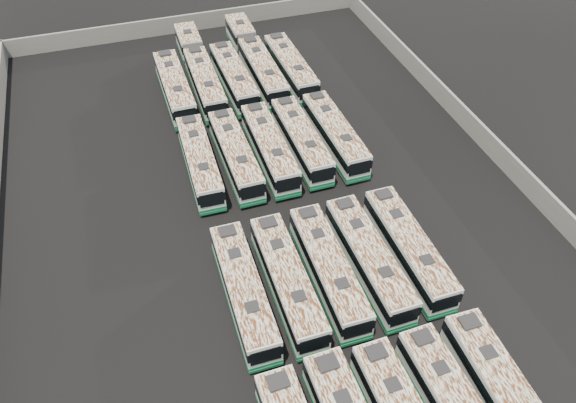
{
  "coord_description": "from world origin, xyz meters",
  "views": [
    {
      "loc": [
        -9.3,
        -32.02,
        33.82
      ],
      "look_at": [
        1.37,
        0.23,
        1.6
      ],
      "focal_mm": 35.0,
      "sensor_mm": 36.0,
      "label": 1
    }
  ],
  "objects_px": {
    "bus_midfront_right": "(369,259)",
    "bus_back_left": "(200,69)",
    "bus_midfront_far_left": "(244,291)",
    "bus_midfront_far_right": "(408,248)",
    "bus_back_far_right": "(291,68)",
    "bus_midfront_center": "(328,270)",
    "bus_midback_center": "(270,148)",
    "bus_midback_far_left": "(200,162)",
    "bus_midfront_left": "(288,281)",
    "bus_back_center": "(234,78)",
    "bus_back_right": "(255,59)",
    "bus_back_far_left": "(175,88)",
    "bus_midback_right": "(301,140)",
    "bus_midback_left": "(236,155)",
    "bus_front_far_right": "(505,400)",
    "bus_midback_far_right": "(335,134)"
  },
  "relations": [
    {
      "from": "bus_back_far_left",
      "to": "bus_back_center",
      "type": "height_order",
      "value": "bus_back_far_left"
    },
    {
      "from": "bus_midback_center",
      "to": "bus_midback_far_left",
      "type": "bearing_deg",
      "value": 179.21
    },
    {
      "from": "bus_midback_left",
      "to": "bus_back_right",
      "type": "xyz_separation_m",
      "value": [
        6.47,
        16.21,
        0.06
      ]
    },
    {
      "from": "bus_midback_center",
      "to": "bus_back_far_left",
      "type": "bearing_deg",
      "value": 117.1
    },
    {
      "from": "bus_midback_center",
      "to": "bus_back_left",
      "type": "distance_m",
      "value": 16.31
    },
    {
      "from": "bus_back_center",
      "to": "bus_back_far_right",
      "type": "xyz_separation_m",
      "value": [
        6.51,
        0.06,
        0.0
      ]
    },
    {
      "from": "bus_back_right",
      "to": "bus_back_far_right",
      "type": "xyz_separation_m",
      "value": [
        3.2,
        -3.21,
        -0.01
      ]
    },
    {
      "from": "bus_midfront_far_right",
      "to": "bus_back_far_right",
      "type": "bearing_deg",
      "value": 90.24
    },
    {
      "from": "bus_midfront_center",
      "to": "bus_midback_center",
      "type": "xyz_separation_m",
      "value": [
        0.09,
        15.27,
        0.01
      ]
    },
    {
      "from": "bus_midfront_left",
      "to": "bus_back_left",
      "type": "relative_size",
      "value": 0.64
    },
    {
      "from": "bus_midback_far_left",
      "to": "bus_midback_left",
      "type": "height_order",
      "value": "bus_midback_left"
    },
    {
      "from": "bus_front_far_right",
      "to": "bus_midfront_left",
      "type": "bearing_deg",
      "value": 128.35
    },
    {
      "from": "bus_midback_left",
      "to": "bus_midfront_center",
      "type": "bearing_deg",
      "value": -78.94
    },
    {
      "from": "bus_front_far_right",
      "to": "bus_back_far_right",
      "type": "xyz_separation_m",
      "value": [
        0.02,
        41.18,
        0.02
      ]
    },
    {
      "from": "bus_midfront_right",
      "to": "bus_back_left",
      "type": "height_order",
      "value": "bus_back_left"
    },
    {
      "from": "bus_midback_far_right",
      "to": "bus_midfront_far_left",
      "type": "bearing_deg",
      "value": -131.56
    },
    {
      "from": "bus_front_far_right",
      "to": "bus_back_right",
      "type": "relative_size",
      "value": 0.64
    },
    {
      "from": "bus_front_far_right",
      "to": "bus_midback_far_right",
      "type": "relative_size",
      "value": 1.01
    },
    {
      "from": "bus_front_far_right",
      "to": "bus_midfront_center",
      "type": "height_order",
      "value": "bus_front_far_right"
    },
    {
      "from": "bus_midfront_left",
      "to": "bus_back_center",
      "type": "height_order",
      "value": "bus_back_center"
    },
    {
      "from": "bus_midfront_far_right",
      "to": "bus_midback_left",
      "type": "xyz_separation_m",
      "value": [
        -9.74,
        15.23,
        -0.01
      ]
    },
    {
      "from": "bus_front_far_right",
      "to": "bus_midback_far_right",
      "type": "height_order",
      "value": "bus_front_far_right"
    },
    {
      "from": "bus_midback_far_left",
      "to": "bus_midback_right",
      "type": "bearing_deg",
      "value": 1.72
    },
    {
      "from": "bus_midfront_far_left",
      "to": "bus_back_left",
      "type": "xyz_separation_m",
      "value": [
        3.28,
        31.2,
        0.03
      ]
    },
    {
      "from": "bus_midfront_right",
      "to": "bus_midfront_far_right",
      "type": "height_order",
      "value": "bus_midfront_right"
    },
    {
      "from": "bus_midback_far_left",
      "to": "bus_back_center",
      "type": "distance_m",
      "value": 14.37
    },
    {
      "from": "bus_midback_far_left",
      "to": "bus_midback_center",
      "type": "xyz_separation_m",
      "value": [
        6.54,
        -0.13,
        0.03
      ]
    },
    {
      "from": "bus_midfront_center",
      "to": "bus_midback_center",
      "type": "bearing_deg",
      "value": 90.43
    },
    {
      "from": "bus_front_far_right",
      "to": "bus_midfront_far_right",
      "type": "relative_size",
      "value": 1.02
    },
    {
      "from": "bus_midback_left",
      "to": "bus_back_right",
      "type": "bearing_deg",
      "value": 67.68
    },
    {
      "from": "bus_midfront_right",
      "to": "bus_midfront_center",
      "type": "bearing_deg",
      "value": 178.89
    },
    {
      "from": "bus_midback_far_left",
      "to": "bus_back_right",
      "type": "relative_size",
      "value": 0.62
    },
    {
      "from": "bus_back_right",
      "to": "bus_midfront_far_right",
      "type": "bearing_deg",
      "value": -84.04
    },
    {
      "from": "bus_midback_far_left",
      "to": "bus_midfront_far_left",
      "type": "bearing_deg",
      "value": -88.69
    },
    {
      "from": "bus_back_center",
      "to": "bus_midfront_far_left",
      "type": "bearing_deg",
      "value": -104.09
    },
    {
      "from": "bus_midfront_left",
      "to": "bus_midfront_right",
      "type": "height_order",
      "value": "bus_midfront_right"
    },
    {
      "from": "bus_front_far_right",
      "to": "bus_midback_far_left",
      "type": "xyz_separation_m",
      "value": [
        -12.95,
        28.29,
        -0.05
      ]
    },
    {
      "from": "bus_back_far_left",
      "to": "bus_back_far_right",
      "type": "height_order",
      "value": "bus_back_far_left"
    },
    {
      "from": "bus_midfront_far_right",
      "to": "bus_midback_right",
      "type": "bearing_deg",
      "value": 102.25
    },
    {
      "from": "bus_midback_far_right",
      "to": "bus_back_right",
      "type": "relative_size",
      "value": 0.63
    },
    {
      "from": "bus_back_right",
      "to": "bus_back_far_right",
      "type": "distance_m",
      "value": 4.53
    },
    {
      "from": "bus_midfront_center",
      "to": "bus_midfront_far_right",
      "type": "relative_size",
      "value": 1.0
    },
    {
      "from": "bus_front_far_right",
      "to": "bus_midfront_center",
      "type": "distance_m",
      "value": 14.43
    },
    {
      "from": "bus_midback_right",
      "to": "bus_back_center",
      "type": "bearing_deg",
      "value": 104.1
    },
    {
      "from": "bus_back_far_left",
      "to": "bus_back_far_right",
      "type": "relative_size",
      "value": 1.01
    },
    {
      "from": "bus_midback_center",
      "to": "bus_back_right",
      "type": "height_order",
      "value": "bus_back_right"
    },
    {
      "from": "bus_midback_far_left",
      "to": "bus_back_center",
      "type": "relative_size",
      "value": 0.96
    },
    {
      "from": "bus_midfront_center",
      "to": "bus_back_far_right",
      "type": "height_order",
      "value": "bus_back_far_right"
    },
    {
      "from": "bus_front_far_right",
      "to": "bus_midfront_center",
      "type": "bearing_deg",
      "value": 117.89
    },
    {
      "from": "bus_midfront_right",
      "to": "bus_midback_far_left",
      "type": "height_order",
      "value": "bus_midfront_right"
    }
  ]
}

